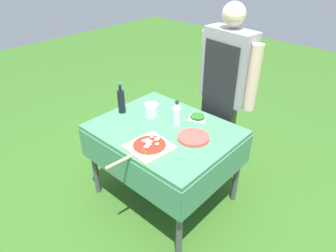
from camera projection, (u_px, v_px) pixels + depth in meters
ground_plane at (165, 195)px, 2.98m from camera, size 12.00×12.00×0.00m
prep_table at (164, 138)px, 2.62m from camera, size 1.19×0.95×0.78m
person_cook at (226, 84)px, 2.77m from camera, size 0.65×0.27×1.74m
pizza_on_peel at (148, 147)px, 2.31m from camera, size 0.35×0.57×0.05m
oil_bottle at (121, 101)px, 2.75m from camera, size 0.07×0.07×0.29m
water_bottle at (177, 114)px, 2.57m from camera, size 0.08×0.08×0.23m
herb_container at (198, 117)px, 2.70m from camera, size 0.20×0.19×0.04m
mixing_tub at (151, 110)px, 2.73m from camera, size 0.13×0.13×0.11m
plate_stack at (193, 137)px, 2.43m from camera, size 0.26×0.26×0.02m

